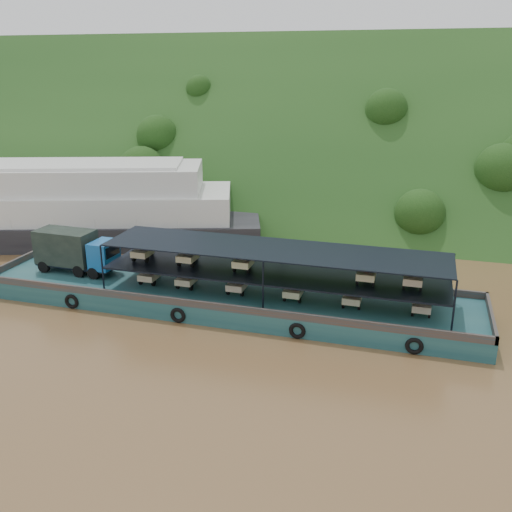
# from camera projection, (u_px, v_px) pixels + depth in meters

# --- Properties ---
(ground) EXTENTS (160.00, 160.00, 0.00)m
(ground) POSITION_uv_depth(u_px,v_px,m) (272.00, 317.00, 38.29)
(ground) COLOR brown
(ground) RESTS_ON ground
(hillside) EXTENTS (140.00, 39.60, 39.60)m
(hillside) POSITION_uv_depth(u_px,v_px,m) (347.00, 200.00, 70.97)
(hillside) COLOR #173915
(hillside) RESTS_ON ground
(cargo_barge) EXTENTS (35.00, 7.18, 4.54)m
(cargo_barge) POSITION_uv_depth(u_px,v_px,m) (214.00, 290.00, 40.04)
(cargo_barge) COLOR #133D45
(cargo_barge) RESTS_ON ground
(passenger_ferry) EXTENTS (37.87, 20.36, 7.46)m
(passenger_ferry) POSITION_uv_depth(u_px,v_px,m) (65.00, 207.00, 54.22)
(passenger_ferry) COLOR black
(passenger_ferry) RESTS_ON ground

